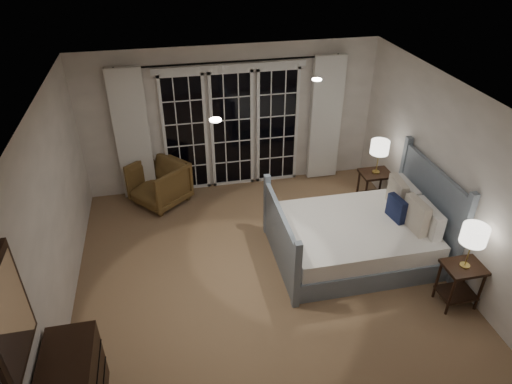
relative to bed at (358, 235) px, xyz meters
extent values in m
plane|color=#89664A|center=(-1.42, -0.11, -0.33)|extent=(5.00, 5.00, 0.00)
plane|color=white|center=(-1.42, -0.11, 2.17)|extent=(5.00, 5.00, 0.00)
cube|color=white|center=(-3.92, -0.11, 0.92)|extent=(0.02, 5.00, 2.50)
cube|color=white|center=(1.08, -0.11, 0.92)|extent=(0.02, 5.00, 2.50)
cube|color=white|center=(-1.42, 2.39, 0.92)|extent=(5.00, 0.02, 2.50)
cube|color=white|center=(-1.42, -2.61, 0.92)|extent=(5.00, 0.02, 2.50)
cube|color=black|center=(-2.22, 2.36, 0.72)|extent=(0.66, 0.02, 2.02)
cube|color=black|center=(-1.42, 2.36, 0.72)|extent=(0.66, 0.02, 2.02)
cube|color=black|center=(-0.62, 2.36, 0.72)|extent=(0.66, 0.02, 2.02)
cube|color=white|center=(-1.42, 2.34, 1.82)|extent=(2.50, 0.04, 0.10)
cylinder|color=black|center=(-1.42, 2.29, 1.92)|extent=(3.50, 0.03, 0.03)
cube|color=white|center=(-3.07, 2.27, 0.82)|extent=(0.55, 0.10, 2.25)
cube|color=white|center=(0.23, 2.27, 0.82)|extent=(0.55, 0.10, 2.25)
cylinder|color=white|center=(-0.62, 0.49, 2.16)|extent=(0.12, 0.12, 0.01)
cylinder|color=white|center=(-2.02, -0.51, 2.16)|extent=(0.12, 0.12, 0.01)
cube|color=slate|center=(-0.07, 0.00, -0.18)|extent=(2.05, 1.60, 0.30)
cube|color=white|center=(-0.07, 0.00, 0.10)|extent=(1.99, 1.54, 0.25)
cube|color=slate|center=(1.02, 0.00, 0.32)|extent=(0.06, 1.60, 1.30)
cube|color=slate|center=(-1.15, 0.00, 0.12)|extent=(0.06, 1.60, 0.90)
cube|color=white|center=(0.82, -0.32, 0.40)|extent=(0.14, 0.60, 0.36)
cube|color=white|center=(0.82, 0.32, 0.40)|extent=(0.14, 0.60, 0.36)
cube|color=beige|center=(0.66, -0.28, 0.45)|extent=(0.16, 0.46, 0.45)
cube|color=beige|center=(0.66, 0.28, 0.45)|extent=(0.16, 0.46, 0.45)
cube|color=#161D3E|center=(0.52, 0.00, 0.39)|extent=(0.15, 0.35, 0.34)
cube|color=black|center=(0.85, -1.18, 0.27)|extent=(0.47, 0.38, 0.04)
cube|color=black|center=(0.85, -1.18, -0.16)|extent=(0.44, 0.34, 0.03)
cylinder|color=black|center=(0.65, -1.33, -0.04)|extent=(0.04, 0.04, 0.59)
cylinder|color=black|center=(1.04, -1.33, -0.04)|extent=(0.04, 0.04, 0.59)
cylinder|color=black|center=(0.65, -1.03, -0.04)|extent=(0.04, 0.04, 0.59)
cylinder|color=black|center=(1.04, -1.03, -0.04)|extent=(0.04, 0.04, 0.59)
cube|color=black|center=(0.75, 1.16, 0.28)|extent=(0.49, 0.39, 0.04)
cube|color=black|center=(0.75, 1.16, -0.15)|extent=(0.45, 0.35, 0.03)
cylinder|color=black|center=(0.55, 1.00, -0.03)|extent=(0.04, 0.04, 0.60)
cylinder|color=black|center=(0.96, 1.00, -0.03)|extent=(0.04, 0.04, 0.60)
cylinder|color=black|center=(0.55, 1.31, -0.03)|extent=(0.04, 0.04, 0.60)
cylinder|color=black|center=(0.96, 1.31, -0.03)|extent=(0.04, 0.04, 0.60)
cylinder|color=tan|center=(0.85, -1.18, 0.30)|extent=(0.12, 0.12, 0.02)
cylinder|color=tan|center=(0.85, -1.18, 0.48)|extent=(0.02, 0.02, 0.34)
cylinder|color=white|center=(0.85, -1.18, 0.76)|extent=(0.30, 0.30, 0.22)
cylinder|color=tan|center=(0.75, 1.16, 0.31)|extent=(0.12, 0.12, 0.02)
cylinder|color=tan|center=(0.75, 1.16, 0.49)|extent=(0.02, 0.02, 0.33)
cylinder|color=white|center=(0.75, 1.16, 0.76)|extent=(0.29, 0.29, 0.21)
imported|color=brown|center=(-2.73, 1.99, 0.04)|extent=(1.13, 1.13, 0.74)
cube|color=black|center=(-3.89, -1.91, 1.22)|extent=(0.04, 0.85, 1.00)
cube|color=white|center=(-3.86, -1.91, 1.22)|extent=(0.01, 0.73, 0.88)
camera|label=1|loc=(-2.50, -4.77, 3.97)|focal=32.00mm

